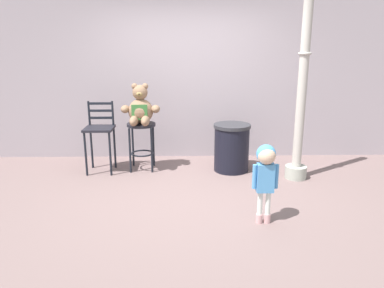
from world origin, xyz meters
name	(u,v)px	position (x,y,z in m)	size (l,w,h in m)	color
ground_plane	(186,195)	(0.00, 0.00, 0.00)	(24.00, 24.00, 0.00)	#735C5A
building_wall	(185,60)	(0.00, 1.87, 1.61)	(7.28, 0.30, 3.22)	#A1949C
bar_stool_with_teddy	(142,136)	(-0.66, 1.05, 0.53)	(0.43, 0.43, 0.72)	black
teddy_bear	(140,109)	(-0.66, 1.02, 0.94)	(0.58, 0.52, 0.60)	#8B684E
child_walking	(266,167)	(0.83, -0.76, 0.63)	(0.28, 0.22, 0.87)	#D39FA0
trash_bin	(232,147)	(0.70, 0.96, 0.36)	(0.55, 0.55, 0.72)	black
lamppost	(302,94)	(1.59, 0.59, 1.22)	(0.30, 0.30, 3.03)	#A3A498
bar_chair_empty	(100,132)	(-1.27, 0.97, 0.62)	(0.42, 0.42, 1.05)	black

